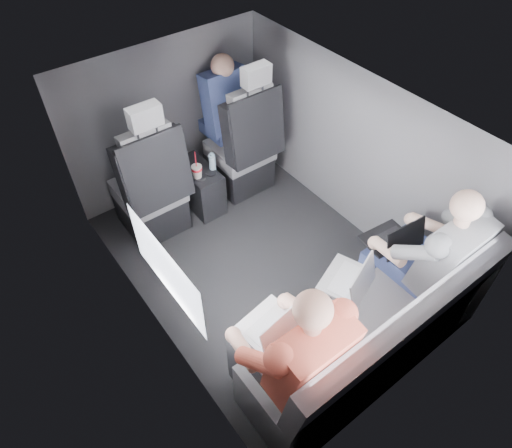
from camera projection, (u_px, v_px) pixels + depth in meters
floor at (261, 264)px, 3.61m from camera, size 2.60×2.60×0.00m
ceiling at (263, 117)px, 2.64m from camera, size 2.60×2.60×0.00m
panel_left at (144, 264)px, 2.75m from camera, size 0.02×2.60×1.35m
panel_right at (355, 154)px, 3.50m from camera, size 0.02×2.60×1.35m
panel_front at (168, 118)px, 3.85m from camera, size 1.80×0.02×1.35m
panel_back at (412, 337)px, 2.40m from camera, size 1.80×0.02×1.35m
side_window at (166, 270)px, 2.43m from camera, size 0.02×0.75×0.42m
seatbelt at (255, 121)px, 3.60m from camera, size 0.35×0.11×0.59m
front_seat_left at (152, 193)px, 3.60m from camera, size 0.52×0.58×1.26m
front_seat_right at (244, 151)px, 3.98m from camera, size 0.52×0.58×1.26m
center_console at (200, 187)px, 3.95m from camera, size 0.24×0.48×0.41m
rear_bench at (367, 340)px, 2.80m from camera, size 1.60×0.57×0.92m
soda_cup at (197, 171)px, 3.68m from camera, size 0.09×0.09×0.26m
water_bottle at (212, 162)px, 3.75m from camera, size 0.06×0.06×0.16m
laptop_white at (273, 326)px, 2.49m from camera, size 0.35×0.34×0.24m
laptop_silver at (350, 280)px, 2.72m from camera, size 0.38×0.39×0.23m
laptop_black at (393, 238)px, 2.95m from camera, size 0.33×0.31×0.22m
passenger_rear_left at (291, 352)px, 2.38m from camera, size 0.52×0.63×1.24m
passenger_rear_right at (426, 255)px, 2.85m from camera, size 0.50×0.62×1.22m
passenger_front_right at (225, 104)px, 3.87m from camera, size 0.38×0.38×0.75m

